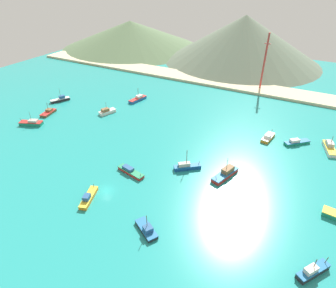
{
  "coord_description": "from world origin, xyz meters",
  "views": [
    {
      "loc": [
        43.96,
        -45.13,
        53.51
      ],
      "look_at": [
        4.78,
        27.93,
        1.52
      ],
      "focal_mm": 30.44,
      "sensor_mm": 36.0,
      "label": 1
    }
  ],
  "objects_px": {
    "fishing_boat_6": "(88,198)",
    "fishing_boat_11": "(130,171)",
    "fishing_boat_0": "(296,142)",
    "fishing_boat_1": "(147,229)",
    "fishing_boat_2": "(330,148)",
    "radio_tower": "(264,62)",
    "fishing_boat_4": "(138,99)",
    "fishing_boat_9": "(107,111)",
    "fishing_boat_7": "(32,123)",
    "fishing_boat_8": "(226,174)",
    "fishing_boat_13": "(313,271)",
    "fishing_boat_12": "(268,137)",
    "fishing_boat_3": "(60,99)",
    "fishing_boat_5": "(187,166)",
    "fishing_boat_14": "(48,112)"
  },
  "relations": [
    {
      "from": "fishing_boat_6",
      "to": "fishing_boat_11",
      "type": "relative_size",
      "value": 0.92
    },
    {
      "from": "fishing_boat_0",
      "to": "fishing_boat_1",
      "type": "height_order",
      "value": "fishing_boat_1"
    },
    {
      "from": "fishing_boat_2",
      "to": "radio_tower",
      "type": "distance_m",
      "value": 57.86
    },
    {
      "from": "fishing_boat_4",
      "to": "fishing_boat_9",
      "type": "bearing_deg",
      "value": -102.82
    },
    {
      "from": "fishing_boat_2",
      "to": "fishing_boat_7",
      "type": "bearing_deg",
      "value": -161.22
    },
    {
      "from": "fishing_boat_4",
      "to": "fishing_boat_6",
      "type": "bearing_deg",
      "value": -68.06
    },
    {
      "from": "fishing_boat_7",
      "to": "radio_tower",
      "type": "bearing_deg",
      "value": 48.69
    },
    {
      "from": "fishing_boat_8",
      "to": "fishing_boat_13",
      "type": "height_order",
      "value": "fishing_boat_8"
    },
    {
      "from": "fishing_boat_2",
      "to": "fishing_boat_0",
      "type": "bearing_deg",
      "value": -173.8
    },
    {
      "from": "fishing_boat_7",
      "to": "fishing_boat_13",
      "type": "distance_m",
      "value": 105.37
    },
    {
      "from": "fishing_boat_2",
      "to": "fishing_boat_13",
      "type": "xyz_separation_m",
      "value": [
        -0.84,
        -52.97,
        -0.02
      ]
    },
    {
      "from": "fishing_boat_6",
      "to": "fishing_boat_12",
      "type": "height_order",
      "value": "fishing_boat_12"
    },
    {
      "from": "fishing_boat_0",
      "to": "fishing_boat_6",
      "type": "bearing_deg",
      "value": -128.77
    },
    {
      "from": "fishing_boat_12",
      "to": "radio_tower",
      "type": "bearing_deg",
      "value": 106.29
    },
    {
      "from": "fishing_boat_12",
      "to": "fishing_boat_3",
      "type": "bearing_deg",
      "value": -173.49
    },
    {
      "from": "fishing_boat_0",
      "to": "radio_tower",
      "type": "relative_size",
      "value": 0.3
    },
    {
      "from": "fishing_boat_7",
      "to": "fishing_boat_6",
      "type": "bearing_deg",
      "value": -24.38
    },
    {
      "from": "fishing_boat_1",
      "to": "fishing_boat_5",
      "type": "xyz_separation_m",
      "value": [
        -2.01,
        26.69,
        0.22
      ]
    },
    {
      "from": "fishing_boat_6",
      "to": "fishing_boat_14",
      "type": "relative_size",
      "value": 1.12
    },
    {
      "from": "fishing_boat_0",
      "to": "fishing_boat_6",
      "type": "distance_m",
      "value": 72.63
    },
    {
      "from": "radio_tower",
      "to": "fishing_boat_14",
      "type": "bearing_deg",
      "value": -135.98
    },
    {
      "from": "fishing_boat_4",
      "to": "fishing_boat_9",
      "type": "relative_size",
      "value": 1.28
    },
    {
      "from": "fishing_boat_4",
      "to": "fishing_boat_12",
      "type": "relative_size",
      "value": 1.22
    },
    {
      "from": "fishing_boat_11",
      "to": "fishing_boat_0",
      "type": "bearing_deg",
      "value": 44.67
    },
    {
      "from": "fishing_boat_5",
      "to": "fishing_boat_8",
      "type": "relative_size",
      "value": 0.76
    },
    {
      "from": "fishing_boat_1",
      "to": "fishing_boat_4",
      "type": "bearing_deg",
      "value": 124.85
    },
    {
      "from": "fishing_boat_1",
      "to": "fishing_boat_13",
      "type": "bearing_deg",
      "value": 10.43
    },
    {
      "from": "fishing_boat_1",
      "to": "fishing_boat_14",
      "type": "bearing_deg",
      "value": 154.11
    },
    {
      "from": "fishing_boat_12",
      "to": "fishing_boat_14",
      "type": "bearing_deg",
      "value": -165.3
    },
    {
      "from": "fishing_boat_7",
      "to": "fishing_boat_9",
      "type": "bearing_deg",
      "value": 48.59
    },
    {
      "from": "fishing_boat_3",
      "to": "fishing_boat_4",
      "type": "height_order",
      "value": "fishing_boat_3"
    },
    {
      "from": "fishing_boat_0",
      "to": "fishing_boat_2",
      "type": "distance_m",
      "value": 10.51
    },
    {
      "from": "fishing_boat_11",
      "to": "fishing_boat_14",
      "type": "bearing_deg",
      "value": 162.16
    },
    {
      "from": "fishing_boat_4",
      "to": "fishing_boat_9",
      "type": "height_order",
      "value": "fishing_boat_4"
    },
    {
      "from": "fishing_boat_5",
      "to": "fishing_boat_1",
      "type": "bearing_deg",
      "value": -85.69
    },
    {
      "from": "fishing_boat_5",
      "to": "fishing_boat_11",
      "type": "bearing_deg",
      "value": -144.83
    },
    {
      "from": "fishing_boat_8",
      "to": "fishing_boat_11",
      "type": "relative_size",
      "value": 1.07
    },
    {
      "from": "fishing_boat_4",
      "to": "fishing_boat_2",
      "type": "bearing_deg",
      "value": -3.19
    },
    {
      "from": "fishing_boat_3",
      "to": "fishing_boat_6",
      "type": "bearing_deg",
      "value": -38.33
    },
    {
      "from": "fishing_boat_7",
      "to": "fishing_boat_11",
      "type": "distance_m",
      "value": 52.65
    },
    {
      "from": "fishing_boat_8",
      "to": "fishing_boat_11",
      "type": "xyz_separation_m",
      "value": [
        -25.95,
        -12.17,
        -0.3
      ]
    },
    {
      "from": "fishing_boat_0",
      "to": "fishing_boat_7",
      "type": "height_order",
      "value": "fishing_boat_7"
    },
    {
      "from": "fishing_boat_0",
      "to": "fishing_boat_3",
      "type": "xyz_separation_m",
      "value": [
        -101.86,
        -12.05,
        0.15
      ]
    },
    {
      "from": "fishing_boat_9",
      "to": "fishing_boat_13",
      "type": "xyz_separation_m",
      "value": [
        84.22,
        -39.71,
        0.01
      ]
    },
    {
      "from": "fishing_boat_5",
      "to": "fishing_boat_11",
      "type": "distance_m",
      "value": 17.35
    },
    {
      "from": "fishing_boat_2",
      "to": "fishing_boat_8",
      "type": "bearing_deg",
      "value": -131.02
    },
    {
      "from": "fishing_boat_6",
      "to": "fishing_boat_14",
      "type": "xyz_separation_m",
      "value": [
        -50.82,
        32.36,
        -0.06
      ]
    },
    {
      "from": "fishing_boat_11",
      "to": "fishing_boat_14",
      "type": "height_order",
      "value": "fishing_boat_14"
    },
    {
      "from": "fishing_boat_11",
      "to": "fishing_boat_13",
      "type": "xyz_separation_m",
      "value": [
        51.78,
        -10.15,
        0.21
      ]
    },
    {
      "from": "fishing_boat_9",
      "to": "fishing_boat_3",
      "type": "bearing_deg",
      "value": 179.82
    }
  ]
}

